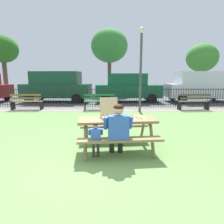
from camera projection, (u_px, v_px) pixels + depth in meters
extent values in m
cube|color=#6B934E|center=(92.00, 140.00, 5.40)|extent=(28.00, 11.73, 0.02)
cube|color=gray|center=(101.00, 109.00, 10.48)|extent=(28.00, 1.40, 0.01)
cube|color=#515154|center=(104.00, 100.00, 14.49)|extent=(28.00, 6.76, 0.01)
cube|color=olive|center=(116.00, 120.00, 4.59)|extent=(1.87, 0.93, 0.06)
cube|color=olive|center=(120.00, 140.00, 4.06)|extent=(1.82, 0.46, 0.05)
cube|color=olive|center=(114.00, 126.00, 5.23)|extent=(1.82, 0.46, 0.05)
cylinder|color=olive|center=(85.00, 142.00, 4.18)|extent=(0.11, 0.44, 0.74)
cylinder|color=olive|center=(86.00, 131.00, 4.99)|extent=(0.11, 0.44, 0.74)
cylinder|color=olive|center=(151.00, 140.00, 4.33)|extent=(0.11, 0.44, 0.74)
cylinder|color=olive|center=(142.00, 130.00, 5.14)|extent=(0.11, 0.44, 0.74)
cube|color=tan|center=(110.00, 118.00, 4.60)|extent=(0.52, 0.52, 0.01)
cube|color=silver|center=(110.00, 118.00, 4.60)|extent=(0.48, 0.48, 0.00)
cube|color=tan|center=(112.00, 119.00, 4.39)|extent=(0.44, 0.09, 0.04)
cube|color=tan|center=(109.00, 115.00, 4.80)|extent=(0.44, 0.09, 0.04)
cube|color=tan|center=(101.00, 117.00, 4.56)|extent=(0.09, 0.44, 0.04)
cube|color=tan|center=(119.00, 116.00, 4.64)|extent=(0.09, 0.44, 0.04)
cube|color=tan|center=(108.00, 106.00, 4.78)|extent=(0.47, 0.26, 0.41)
cylinder|color=tan|center=(110.00, 117.00, 4.60)|extent=(0.38, 0.38, 0.01)
cylinder|color=#E9D268|center=(110.00, 117.00, 4.60)|extent=(0.35, 0.35, 0.00)
pyramid|color=#F5D557|center=(141.00, 117.00, 4.70)|extent=(0.26, 0.26, 0.01)
cube|color=tan|center=(138.00, 118.00, 4.63)|extent=(0.15, 0.15, 0.02)
cylinder|color=#272727|center=(111.00, 143.00, 4.49)|extent=(0.12, 0.12, 0.44)
cylinder|color=#272727|center=(112.00, 136.00, 4.24)|extent=(0.19, 0.43, 0.15)
cylinder|color=#272727|center=(120.00, 143.00, 4.51)|extent=(0.12, 0.12, 0.44)
cylinder|color=#272727|center=(121.00, 135.00, 4.26)|extent=(0.19, 0.43, 0.15)
cube|color=#3359B2|center=(118.00, 128.00, 4.01)|extent=(0.44, 0.26, 0.52)
cylinder|color=#3359B2|center=(105.00, 123.00, 4.01)|extent=(0.11, 0.22, 0.31)
cylinder|color=#3359B2|center=(130.00, 122.00, 4.06)|extent=(0.11, 0.22, 0.31)
sphere|color=tan|center=(118.00, 110.00, 3.96)|extent=(0.21, 0.21, 0.21)
ellipsoid|color=black|center=(118.00, 107.00, 3.94)|extent=(0.21, 0.20, 0.12)
cylinder|color=#373737|center=(93.00, 147.00, 4.24)|extent=(0.06, 0.06, 0.44)
cylinder|color=#373737|center=(93.00, 138.00, 4.10)|extent=(0.09, 0.21, 0.07)
cylinder|color=#373737|center=(97.00, 147.00, 4.25)|extent=(0.06, 0.06, 0.44)
cylinder|color=#373737|center=(97.00, 138.00, 4.11)|extent=(0.09, 0.21, 0.07)
cube|color=#3359B2|center=(95.00, 135.00, 3.98)|extent=(0.22, 0.13, 0.26)
cylinder|color=#3359B2|center=(89.00, 132.00, 3.98)|extent=(0.05, 0.11, 0.15)
cylinder|color=#3359B2|center=(101.00, 132.00, 4.01)|extent=(0.05, 0.11, 0.15)
sphere|color=tan|center=(95.00, 126.00, 3.96)|extent=(0.10, 0.10, 0.10)
ellipsoid|color=black|center=(95.00, 124.00, 3.95)|extent=(0.10, 0.10, 0.06)
cylinder|color=black|center=(102.00, 89.00, 10.98)|extent=(18.62, 0.03, 0.03)
cylinder|color=black|center=(102.00, 104.00, 11.14)|extent=(18.62, 0.03, 0.03)
cylinder|color=black|center=(1.00, 98.00, 11.05)|extent=(0.02, 0.02, 1.11)
cylinder|color=black|center=(4.00, 98.00, 11.05)|extent=(0.02, 0.02, 1.11)
cylinder|color=black|center=(6.00, 98.00, 11.05)|extent=(0.02, 0.02, 1.11)
cylinder|color=black|center=(9.00, 98.00, 11.05)|extent=(0.02, 0.02, 1.11)
cylinder|color=black|center=(11.00, 98.00, 11.05)|extent=(0.02, 0.02, 1.11)
cylinder|color=black|center=(13.00, 98.00, 11.05)|extent=(0.02, 0.02, 1.11)
cylinder|color=black|center=(16.00, 98.00, 11.05)|extent=(0.02, 0.02, 1.11)
cylinder|color=black|center=(18.00, 98.00, 11.05)|extent=(0.02, 0.02, 1.11)
cylinder|color=black|center=(21.00, 98.00, 11.05)|extent=(0.02, 0.02, 1.11)
cylinder|color=black|center=(23.00, 98.00, 11.05)|extent=(0.02, 0.02, 1.11)
cylinder|color=black|center=(26.00, 98.00, 11.05)|extent=(0.02, 0.02, 1.11)
cylinder|color=black|center=(28.00, 98.00, 11.05)|extent=(0.02, 0.02, 1.11)
cylinder|color=black|center=(31.00, 98.00, 11.05)|extent=(0.02, 0.02, 1.11)
cylinder|color=black|center=(33.00, 98.00, 11.05)|extent=(0.02, 0.02, 1.11)
cylinder|color=black|center=(36.00, 98.00, 11.05)|extent=(0.02, 0.02, 1.11)
cylinder|color=black|center=(38.00, 98.00, 11.06)|extent=(0.02, 0.02, 1.11)
cylinder|color=black|center=(40.00, 98.00, 11.06)|extent=(0.02, 0.02, 1.11)
cylinder|color=black|center=(43.00, 98.00, 11.06)|extent=(0.02, 0.02, 1.11)
cylinder|color=black|center=(45.00, 98.00, 11.06)|extent=(0.02, 0.02, 1.11)
cylinder|color=black|center=(48.00, 98.00, 11.06)|extent=(0.02, 0.02, 1.11)
cylinder|color=black|center=(50.00, 98.00, 11.06)|extent=(0.02, 0.02, 1.11)
cylinder|color=black|center=(53.00, 98.00, 11.06)|extent=(0.02, 0.02, 1.11)
cylinder|color=black|center=(55.00, 98.00, 11.06)|extent=(0.02, 0.02, 1.11)
cylinder|color=black|center=(58.00, 98.00, 11.06)|extent=(0.02, 0.02, 1.11)
cylinder|color=black|center=(60.00, 98.00, 11.06)|extent=(0.02, 0.02, 1.11)
cylinder|color=black|center=(63.00, 98.00, 11.06)|extent=(0.02, 0.02, 1.11)
cylinder|color=black|center=(65.00, 98.00, 11.06)|extent=(0.02, 0.02, 1.11)
cylinder|color=black|center=(67.00, 98.00, 11.06)|extent=(0.02, 0.02, 1.11)
cylinder|color=black|center=(70.00, 98.00, 11.06)|extent=(0.02, 0.02, 1.11)
cylinder|color=black|center=(72.00, 98.00, 11.06)|extent=(0.02, 0.02, 1.11)
cylinder|color=black|center=(75.00, 98.00, 11.06)|extent=(0.02, 0.02, 1.11)
cylinder|color=black|center=(77.00, 98.00, 11.06)|extent=(0.02, 0.02, 1.11)
cylinder|color=black|center=(80.00, 98.00, 11.06)|extent=(0.02, 0.02, 1.11)
cylinder|color=black|center=(82.00, 98.00, 11.06)|extent=(0.02, 0.02, 1.11)
cylinder|color=black|center=(85.00, 98.00, 11.06)|extent=(0.02, 0.02, 1.11)
cylinder|color=black|center=(87.00, 98.00, 11.06)|extent=(0.02, 0.02, 1.11)
cylinder|color=black|center=(90.00, 98.00, 11.06)|extent=(0.02, 0.02, 1.11)
cylinder|color=black|center=(92.00, 98.00, 11.07)|extent=(0.02, 0.02, 1.11)
cylinder|color=black|center=(94.00, 98.00, 11.07)|extent=(0.02, 0.02, 1.11)
cylinder|color=black|center=(97.00, 98.00, 11.07)|extent=(0.02, 0.02, 1.11)
cylinder|color=black|center=(99.00, 98.00, 11.07)|extent=(0.02, 0.02, 1.11)
cylinder|color=black|center=(102.00, 98.00, 11.07)|extent=(0.02, 0.02, 1.11)
cylinder|color=black|center=(104.00, 98.00, 11.07)|extent=(0.02, 0.02, 1.11)
cylinder|color=black|center=(107.00, 98.00, 11.07)|extent=(0.02, 0.02, 1.11)
cylinder|color=black|center=(109.00, 98.00, 11.07)|extent=(0.02, 0.02, 1.11)
cylinder|color=black|center=(112.00, 98.00, 11.07)|extent=(0.02, 0.02, 1.11)
cylinder|color=black|center=(114.00, 98.00, 11.07)|extent=(0.02, 0.02, 1.11)
cylinder|color=black|center=(116.00, 98.00, 11.07)|extent=(0.02, 0.02, 1.11)
cylinder|color=black|center=(119.00, 98.00, 11.07)|extent=(0.02, 0.02, 1.11)
cylinder|color=black|center=(121.00, 98.00, 11.07)|extent=(0.02, 0.02, 1.11)
cylinder|color=black|center=(124.00, 98.00, 11.07)|extent=(0.02, 0.02, 1.11)
cylinder|color=black|center=(126.00, 98.00, 11.07)|extent=(0.02, 0.02, 1.11)
cylinder|color=black|center=(129.00, 98.00, 11.07)|extent=(0.02, 0.02, 1.11)
cylinder|color=black|center=(131.00, 98.00, 11.07)|extent=(0.02, 0.02, 1.11)
cylinder|color=black|center=(134.00, 98.00, 11.07)|extent=(0.02, 0.02, 1.11)
cylinder|color=black|center=(136.00, 98.00, 11.07)|extent=(0.02, 0.02, 1.11)
cylinder|color=black|center=(139.00, 98.00, 11.07)|extent=(0.02, 0.02, 1.11)
cylinder|color=black|center=(141.00, 98.00, 11.07)|extent=(0.02, 0.02, 1.11)
cylinder|color=black|center=(143.00, 98.00, 11.07)|extent=(0.02, 0.02, 1.11)
cylinder|color=black|center=(146.00, 98.00, 11.08)|extent=(0.02, 0.02, 1.11)
cylinder|color=black|center=(148.00, 98.00, 11.08)|extent=(0.02, 0.02, 1.11)
cylinder|color=black|center=(151.00, 98.00, 11.08)|extent=(0.02, 0.02, 1.11)
cylinder|color=black|center=(153.00, 98.00, 11.08)|extent=(0.02, 0.02, 1.11)
cylinder|color=black|center=(156.00, 98.00, 11.08)|extent=(0.02, 0.02, 1.11)
cylinder|color=black|center=(158.00, 98.00, 11.08)|extent=(0.02, 0.02, 1.11)
cylinder|color=black|center=(161.00, 98.00, 11.08)|extent=(0.02, 0.02, 1.11)
cylinder|color=black|center=(163.00, 98.00, 11.08)|extent=(0.02, 0.02, 1.11)
cylinder|color=black|center=(165.00, 98.00, 11.08)|extent=(0.02, 0.02, 1.11)
cylinder|color=black|center=(168.00, 98.00, 11.08)|extent=(0.02, 0.02, 1.11)
cylinder|color=black|center=(170.00, 98.00, 11.08)|extent=(0.02, 0.02, 1.11)
cylinder|color=black|center=(173.00, 98.00, 11.08)|extent=(0.02, 0.02, 1.11)
cylinder|color=black|center=(175.00, 98.00, 11.08)|extent=(0.02, 0.02, 1.11)
cylinder|color=black|center=(178.00, 98.00, 11.08)|extent=(0.02, 0.02, 1.11)
cylinder|color=black|center=(180.00, 98.00, 11.08)|extent=(0.02, 0.02, 1.11)
cylinder|color=black|center=(183.00, 98.00, 11.08)|extent=(0.02, 0.02, 1.11)
cylinder|color=black|center=(185.00, 98.00, 11.08)|extent=(0.02, 0.02, 1.11)
cylinder|color=black|center=(187.00, 98.00, 11.08)|extent=(0.02, 0.02, 1.11)
cylinder|color=black|center=(190.00, 98.00, 11.08)|extent=(0.02, 0.02, 1.11)
cylinder|color=black|center=(192.00, 98.00, 11.08)|extent=(0.02, 0.02, 1.11)
cylinder|color=black|center=(195.00, 98.00, 11.08)|extent=(0.02, 0.02, 1.11)
cylinder|color=black|center=(197.00, 98.00, 11.08)|extent=(0.02, 0.02, 1.11)
cylinder|color=black|center=(200.00, 98.00, 11.09)|extent=(0.02, 0.02, 1.11)
cylinder|color=black|center=(202.00, 98.00, 11.09)|extent=(0.02, 0.02, 1.11)
cylinder|color=black|center=(205.00, 98.00, 11.09)|extent=(0.02, 0.02, 1.11)
cylinder|color=black|center=(207.00, 98.00, 11.09)|extent=(0.02, 0.02, 1.11)
cylinder|color=black|center=(209.00, 98.00, 11.09)|extent=(0.02, 0.02, 1.11)
cylinder|color=black|center=(212.00, 98.00, 11.09)|extent=(0.02, 0.02, 1.11)
cylinder|color=black|center=(214.00, 98.00, 11.09)|extent=(0.02, 0.02, 1.11)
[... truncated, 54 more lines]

